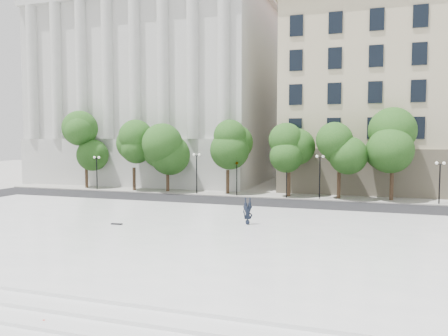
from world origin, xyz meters
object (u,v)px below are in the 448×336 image
at_px(skateboard, 117,224).
at_px(traffic_light_east, 287,163).
at_px(traffic_light_west, 237,162).
at_px(person_lying, 248,221).

bearing_deg(skateboard, traffic_light_east, 60.96).
distance_m(traffic_light_west, skateboard, 18.99).
bearing_deg(traffic_light_west, person_lying, -71.27).
xyz_separation_m(traffic_light_east, person_lying, (0.17, -15.83, -2.95)).
relative_size(traffic_light_west, person_lying, 2.36).
distance_m(person_lying, skateboard, 8.61).
height_order(traffic_light_west, traffic_light_east, traffic_light_east).
bearing_deg(traffic_light_east, skateboard, -113.39).
xyz_separation_m(traffic_light_east, skateboard, (-8.01, -18.51, -3.15)).
distance_m(traffic_light_east, skateboard, 20.41).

